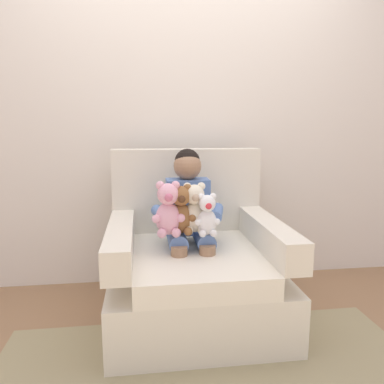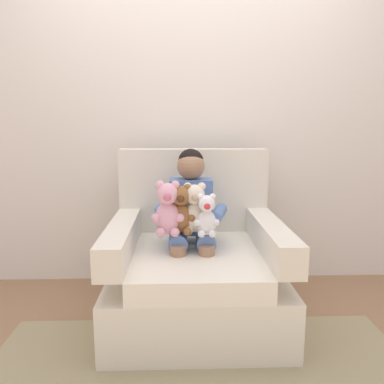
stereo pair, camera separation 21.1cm
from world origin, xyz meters
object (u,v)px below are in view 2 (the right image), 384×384
at_px(seated_child, 191,211).
at_px(plush_white, 207,216).
at_px(armchair, 196,268).
at_px(plush_pink, 168,210).
at_px(plush_brown, 181,211).
at_px(plush_cream, 195,210).

relative_size(seated_child, plush_white, 3.43).
relative_size(armchair, seated_child, 1.23).
bearing_deg(plush_pink, plush_brown, 20.74).
distance_m(plush_cream, plush_pink, 0.16).
xyz_separation_m(plush_white, plush_brown, (-0.14, 0.05, 0.02)).
relative_size(seated_child, plush_brown, 2.85).
height_order(armchair, seated_child, seated_child).
distance_m(plush_white, plush_cream, 0.09).
bearing_deg(plush_cream, plush_white, -51.48).
height_order(seated_child, plush_cream, seated_child).
xyz_separation_m(armchair, seated_child, (-0.03, 0.04, 0.35)).
relative_size(plush_white, plush_brown, 0.83).
bearing_deg(plush_white, seated_child, 112.68).
height_order(seated_child, plush_brown, seated_child).
height_order(plush_cream, plush_pink, plush_pink).
distance_m(armchair, plush_brown, 0.40).
distance_m(seated_child, plush_pink, 0.21).
xyz_separation_m(seated_child, plush_pink, (-0.14, -0.15, 0.04)).
xyz_separation_m(plush_cream, plush_brown, (-0.08, -0.01, -0.00)).
bearing_deg(plush_cream, armchair, 74.03).
height_order(plush_white, plush_cream, plush_cream).
height_order(plush_white, plush_brown, plush_brown).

